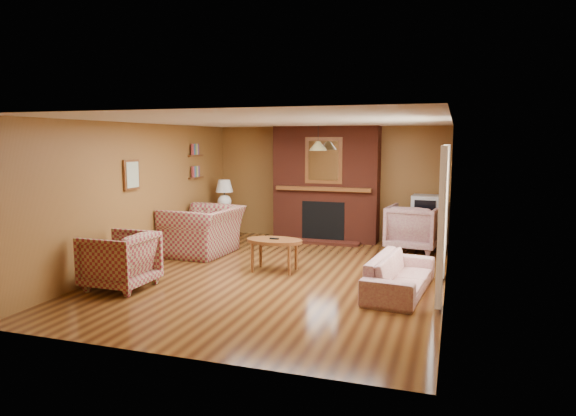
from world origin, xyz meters
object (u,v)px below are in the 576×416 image
(plaid_armchair, at_px, (120,260))
(coffee_table, at_px, (274,243))
(plaid_loveseat, at_px, (203,231))
(crt_tv, at_px, (426,207))
(fireplace, at_px, (326,185))
(tv_stand, at_px, (425,234))
(floral_armchair, at_px, (413,227))
(table_lamp, at_px, (224,192))
(floral_sofa, at_px, (400,274))
(side_table, at_px, (225,224))

(plaid_armchair, relative_size, coffee_table, 0.96)
(plaid_loveseat, distance_m, crt_tv, 4.32)
(plaid_loveseat, height_order, crt_tv, crt_tv)
(crt_tv, bearing_deg, fireplace, 174.70)
(plaid_loveseat, xyz_separation_m, tv_stand, (3.90, 1.84, -0.15))
(floral_armchair, bearing_deg, table_lamp, 8.89)
(floral_sofa, distance_m, coffee_table, 2.15)
(floral_armchair, bearing_deg, crt_tv, -123.93)
(plaid_loveseat, distance_m, table_lamp, 1.61)
(floral_armchair, relative_size, coffee_table, 1.04)
(floral_sofa, height_order, tv_stand, tv_stand)
(plaid_loveseat, relative_size, floral_armchair, 1.40)
(coffee_table, bearing_deg, table_lamp, 130.62)
(plaid_armchair, xyz_separation_m, floral_sofa, (3.85, 1.02, -0.15))
(tv_stand, bearing_deg, crt_tv, -91.00)
(side_table, xyz_separation_m, tv_stand, (4.15, 0.35, -0.04))
(floral_sofa, distance_m, table_lamp, 4.96)
(floral_armchair, bearing_deg, plaid_loveseat, 30.67)
(fireplace, distance_m, coffee_table, 2.89)
(tv_stand, relative_size, crt_tv, 1.06)
(floral_sofa, relative_size, crt_tv, 3.30)
(floral_sofa, relative_size, table_lamp, 2.87)
(side_table, distance_m, crt_tv, 4.19)
(plaid_loveseat, height_order, table_lamp, table_lamp)
(plaid_armchair, distance_m, side_table, 3.85)
(floral_sofa, bearing_deg, plaid_armchair, 110.59)
(plaid_loveseat, height_order, plaid_armchair, plaid_loveseat)
(floral_sofa, xyz_separation_m, tv_stand, (0.15, 3.18, 0.03))
(plaid_armchair, bearing_deg, table_lamp, -176.90)
(plaid_loveseat, distance_m, coffee_table, 1.86)
(fireplace, distance_m, tv_stand, 2.25)
(floral_sofa, xyz_separation_m, side_table, (-4.00, 2.83, 0.07))
(crt_tv, bearing_deg, floral_sofa, -92.70)
(fireplace, distance_m, side_table, 2.33)
(floral_armchair, xyz_separation_m, table_lamp, (-3.94, -0.11, 0.56))
(plaid_armchair, distance_m, table_lamp, 3.90)
(tv_stand, height_order, crt_tv, crt_tv)
(plaid_loveseat, relative_size, table_lamp, 2.19)
(coffee_table, relative_size, side_table, 1.41)
(floral_sofa, xyz_separation_m, table_lamp, (-4.00, 2.83, 0.74))
(coffee_table, bearing_deg, plaid_loveseat, 155.37)
(crt_tv, bearing_deg, plaid_armchair, -133.65)
(plaid_loveseat, xyz_separation_m, table_lamp, (-0.25, 1.49, 0.56))
(fireplace, bearing_deg, floral_sofa, -60.56)
(plaid_loveseat, height_order, coffee_table, plaid_loveseat)
(plaid_loveseat, xyz_separation_m, side_table, (-0.25, 1.49, -0.11))
(plaid_armchair, bearing_deg, tv_stand, 137.25)
(floral_sofa, bearing_deg, table_lamp, 60.50)
(floral_armchair, distance_m, crt_tv, 0.49)
(floral_sofa, relative_size, coffee_table, 1.91)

